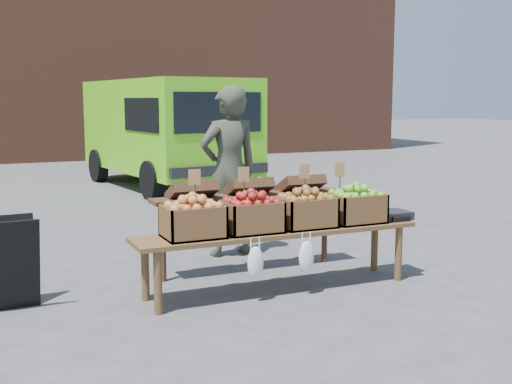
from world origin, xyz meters
name	(u,v)px	position (x,y,z in m)	size (l,w,h in m)	color
ground	(178,287)	(0.00, 0.00, 0.00)	(80.00, 80.00, 0.00)	#4B4A4D
delivery_van	(166,134)	(1.96, 6.84, 1.06)	(2.17, 4.73, 2.12)	#60D417
vendor	(229,171)	(0.93, 0.98, 0.95)	(0.69, 0.46, 1.90)	#363B2D
chalkboard_sign	(6,263)	(-1.50, -0.02, 0.39)	(0.52, 0.29, 0.79)	black
back_table	(248,221)	(0.83, 0.24, 0.52)	(2.10, 0.44, 1.04)	#3F2617
display_bench	(279,260)	(0.82, -0.48, 0.28)	(2.70, 0.56, 0.57)	brown
crate_golden_apples	(193,221)	(0.00, -0.48, 0.71)	(0.50, 0.40, 0.28)	#A69038
crate_russet_pears	(251,217)	(0.55, -0.48, 0.71)	(0.50, 0.40, 0.28)	maroon
crate_red_apples	(305,212)	(1.10, -0.48, 0.71)	(0.50, 0.40, 0.28)	#9B632D
crate_green_apples	(355,208)	(1.65, -0.48, 0.71)	(0.50, 0.40, 0.28)	#4B8822
weighing_scale	(391,215)	(2.07, -0.48, 0.61)	(0.34, 0.30, 0.08)	black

